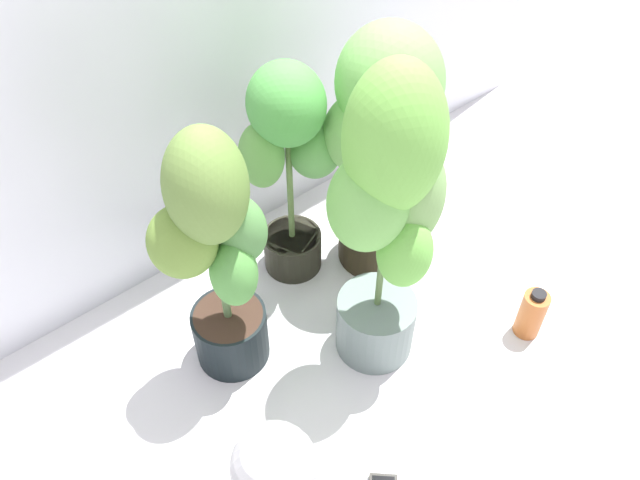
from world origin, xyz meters
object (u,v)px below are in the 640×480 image
potted_plant_center (388,213)px  nutrient_bottle (532,314)px  potted_plant_back_right (386,134)px  floor_fan (274,470)px  potted_plant_back_center (290,155)px  potted_plant_back_left (216,251)px

potted_plant_center → nutrient_bottle: bearing=-33.5°
nutrient_bottle → potted_plant_back_right: bearing=104.8°
potted_plant_center → floor_fan: 0.72m
potted_plant_back_center → nutrient_bottle: (0.42, -0.75, -0.42)m
potted_plant_back_left → floor_fan: potted_plant_back_left is taller
potted_plant_center → potted_plant_back_left: potted_plant_center is taller
potted_plant_back_left → floor_fan: bearing=-111.1°
potted_plant_back_center → potted_plant_back_right: 0.31m
floor_fan → potted_plant_back_center: bearing=-131.3°
floor_fan → nutrient_bottle: bearing=176.8°
potted_plant_back_left → potted_plant_back_right: 0.67m
floor_fan → nutrient_bottle: (1.02, -0.05, -0.18)m
potted_plant_center → potted_plant_back_center: bearing=87.7°
potted_plant_back_center → floor_fan: (-0.61, -0.71, -0.24)m
potted_plant_center → nutrient_bottle: size_ratio=5.30×
potted_plant_back_center → potted_plant_back_right: (0.26, -0.16, 0.05)m
potted_plant_back_right → nutrient_bottle: size_ratio=4.65×
potted_plant_back_center → potted_plant_back_left: bearing=-154.8°
potted_plant_back_left → floor_fan: 0.60m
potted_plant_center → floor_fan: potted_plant_center is taller
nutrient_bottle → floor_fan: bearing=177.5°
potted_plant_center → potted_plant_back_center: 0.47m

